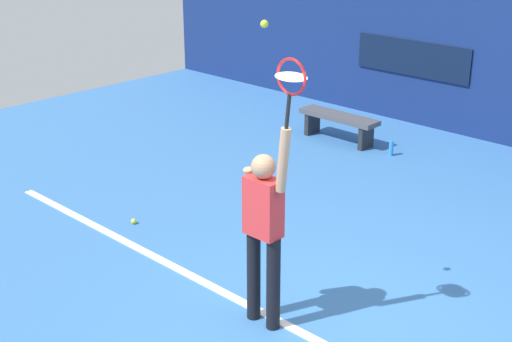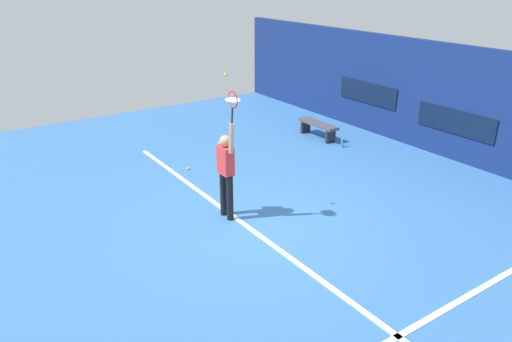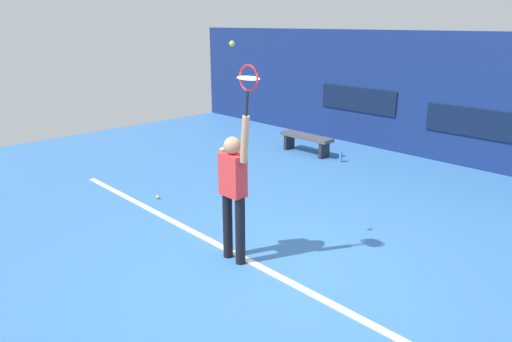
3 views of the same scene
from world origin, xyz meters
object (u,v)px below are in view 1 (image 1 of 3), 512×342
at_px(tennis_racket, 291,81).
at_px(tennis_ball, 264,24).
at_px(water_bottle, 391,148).
at_px(spare_ball, 134,221).
at_px(court_bench, 339,121).
at_px(tennis_player, 264,226).

bearing_deg(tennis_racket, tennis_ball, 166.08).
relative_size(water_bottle, spare_ball, 3.53).
xyz_separation_m(tennis_racket, water_bottle, (-2.03, 4.74, -2.28)).
relative_size(tennis_ball, court_bench, 0.05).
bearing_deg(tennis_racket, court_bench, 122.83).
distance_m(tennis_ball, water_bottle, 5.61).
relative_size(court_bench, spare_ball, 20.59).
bearing_deg(water_bottle, spare_ball, -101.90).
bearing_deg(spare_ball, court_bench, 91.75).
distance_m(tennis_player, court_bench, 5.53).
bearing_deg(tennis_racket, tennis_player, 179.17).
xyz_separation_m(tennis_racket, tennis_ball, (-0.38, 0.09, 0.40)).
bearing_deg(tennis_player, spare_ball, 169.79).
bearing_deg(tennis_ball, spare_ball, 171.43).
relative_size(court_bench, water_bottle, 5.83).
distance_m(tennis_racket, court_bench, 6.01).
bearing_deg(water_bottle, tennis_racket, -66.82).
relative_size(tennis_ball, spare_ball, 1.00).
bearing_deg(court_bench, tennis_player, -59.73).
relative_size(tennis_racket, court_bench, 0.44).
bearing_deg(tennis_player, tennis_racket, -0.83).
relative_size(tennis_player, tennis_ball, 29.29).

